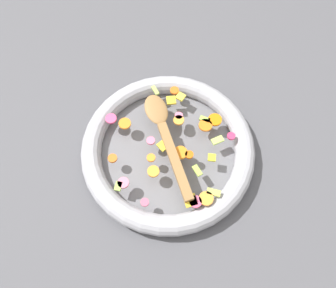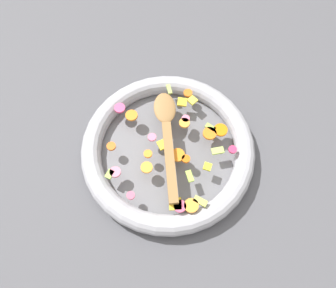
{
  "view_description": "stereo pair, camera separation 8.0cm",
  "coord_description": "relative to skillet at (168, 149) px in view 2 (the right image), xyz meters",
  "views": [
    {
      "loc": [
        0.27,
        0.22,
        0.77
      ],
      "look_at": [
        0.0,
        0.0,
        0.05
      ],
      "focal_mm": 35.0,
      "sensor_mm": 36.0,
      "label": 1
    },
    {
      "loc": [
        0.21,
        0.27,
        0.77
      ],
      "look_at": [
        0.0,
        0.0,
        0.05
      ],
      "focal_mm": 35.0,
      "sensor_mm": 36.0,
      "label": 2
    }
  ],
  "objects": [
    {
      "name": "ground_plane",
      "position": [
        0.0,
        0.0,
        -0.02
      ],
      "size": [
        4.0,
        4.0,
        0.0
      ],
      "primitive_type": "plane",
      "color": "#4C4C51"
    },
    {
      "name": "skillet",
      "position": [
        0.0,
        0.0,
        0.0
      ],
      "size": [
        0.44,
        0.44,
        0.05
      ],
      "color": "slate",
      "rests_on": "ground_plane"
    },
    {
      "name": "chopped_vegetables",
      "position": [
        -0.0,
        0.02,
        0.03
      ],
      "size": [
        0.32,
        0.35,
        0.01
      ],
      "color": "orange",
      "rests_on": "skillet"
    },
    {
      "name": "wooden_spoon",
      "position": [
        -0.01,
        -0.02,
        0.04
      ],
      "size": [
        0.19,
        0.27,
        0.01
      ],
      "color": "olive",
      "rests_on": "chopped_vegetables"
    }
  ]
}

